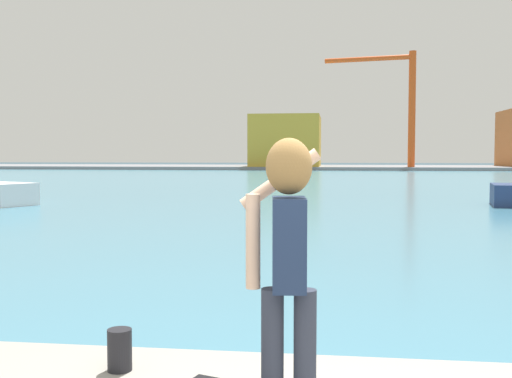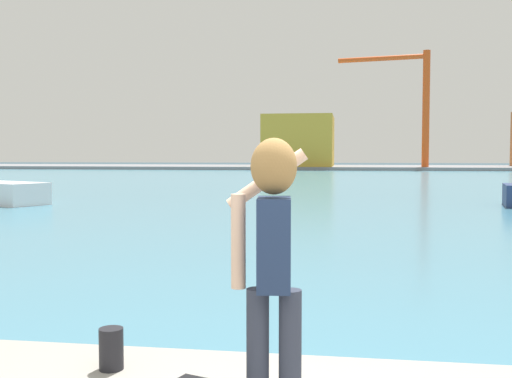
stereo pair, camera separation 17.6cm
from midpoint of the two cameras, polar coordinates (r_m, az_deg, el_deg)
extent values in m
plane|color=#334751|center=(52.89, 7.34, 0.83)|extent=(220.00, 220.00, 0.00)
cube|color=teal|center=(54.89, 7.34, 0.93)|extent=(140.00, 100.00, 0.02)
cube|color=gray|center=(94.87, 7.36, 2.05)|extent=(140.00, 20.00, 0.47)
cylinder|color=#2D3342|center=(3.83, 0.20, -15.44)|extent=(0.14, 0.14, 0.82)
cylinder|color=#2D3342|center=(3.81, 3.30, -15.54)|extent=(0.14, 0.14, 0.82)
cube|color=#1E2D4C|center=(3.66, 1.77, -5.21)|extent=(0.23, 0.36, 0.56)
sphere|color=#E0B293|center=(3.62, 1.78, 2.02)|extent=(0.22, 0.22, 0.22)
ellipsoid|color=olive|center=(3.60, 1.75, 2.17)|extent=(0.28, 0.26, 0.34)
cylinder|color=#E0B293|center=(3.68, -1.65, -4.99)|extent=(0.09, 0.09, 0.58)
cylinder|color=#E0B293|center=(3.84, 1.01, 0.90)|extent=(0.53, 0.14, 0.40)
cube|color=black|center=(3.96, 1.03, 3.43)|extent=(0.02, 0.07, 0.14)
cylinder|color=black|center=(4.85, -13.86, -14.60)|extent=(0.19, 0.19, 0.32)
cube|color=gold|center=(92.45, 2.85, 4.55)|extent=(10.26, 13.11, 7.63)
cylinder|color=#D84C19|center=(88.54, 14.52, 7.34)|extent=(1.00, 1.00, 16.36)
cylinder|color=#D84C19|center=(90.09, 10.52, 12.04)|extent=(12.45, 3.22, 0.70)
camera|label=1|loc=(0.09, -90.67, -0.04)|focal=42.15mm
camera|label=2|loc=(0.09, 89.33, 0.04)|focal=42.15mm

